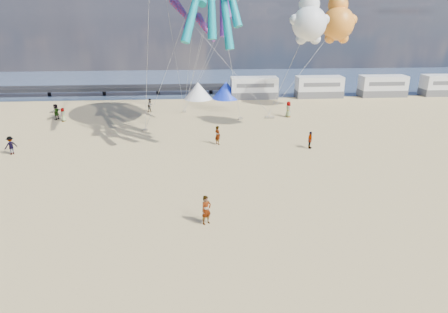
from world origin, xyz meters
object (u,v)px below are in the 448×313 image
(sandbag_b, at_px, (241,119))
(kite_panda, at_px, (309,24))
(motorhome_3, at_px, (445,85))
(motorhome_1, at_px, (319,87))
(sandbag_c, at_px, (267,118))
(windsock_right, at_px, (205,28))
(beachgoer_1, at_px, (150,105))
(beachgoer_3, at_px, (310,140))
(beachgoer_2, at_px, (11,145))
(kite_teddy_orange, at_px, (338,24))
(motorhome_2, at_px, (383,86))
(sandbag_e, at_px, (184,112))
(beachgoer_0, at_px, (288,109))
(beachgoer_4, at_px, (56,112))
(windsock_mid, at_px, (183,12))
(beachgoer_5, at_px, (218,135))
(beachgoer_6, at_px, (63,115))
(sandbag_a, at_px, (145,130))
(tent_white, at_px, (198,91))
(standing_person, at_px, (206,210))
(motorhome_0, at_px, (254,88))
(sandbag_d, at_px, (272,118))
(tent_blue, at_px, (226,90))

(sandbag_b, xyz_separation_m, kite_panda, (5.72, -5.65, 10.58))
(motorhome_3, height_order, kite_panda, kite_panda)
(motorhome_3, relative_size, kite_panda, 1.20)
(motorhome_1, distance_m, sandbag_b, 17.56)
(sandbag_c, distance_m, windsock_right, 12.33)
(beachgoer_1, height_order, windsock_right, windsock_right)
(motorhome_1, height_order, beachgoer_3, motorhome_1)
(motorhome_3, distance_m, sandbag_c, 30.94)
(beachgoer_2, distance_m, kite_teddy_orange, 37.34)
(motorhome_2, relative_size, windsock_right, 1.37)
(sandbag_e, bearing_deg, beachgoer_0, -14.14)
(beachgoer_4, height_order, windsock_mid, windsock_mid)
(beachgoer_2, relative_size, kite_panda, 0.30)
(beachgoer_5, xyz_separation_m, beachgoer_6, (-16.98, 9.64, -0.12))
(motorhome_3, bearing_deg, kite_panda, -145.93)
(sandbag_a, relative_size, sandbag_e, 1.00)
(tent_white, distance_m, standing_person, 35.69)
(motorhome_0, relative_size, motorhome_1, 1.00)
(motorhome_2, distance_m, standing_person, 44.76)
(beachgoer_4, bearing_deg, beachgoer_0, 110.08)
(beachgoer_1, xyz_separation_m, sandbag_d, (14.46, -4.41, -0.72))
(beachgoer_0, bearing_deg, motorhome_3, -77.95)
(tent_white, distance_m, windsock_right, 15.70)
(beachgoer_3, bearing_deg, motorhome_0, 38.10)
(tent_white, xyz_separation_m, sandbag_d, (8.45, -11.75, -1.09))
(tent_white, bearing_deg, sandbag_a, -109.83)
(motorhome_3, distance_m, windsock_mid, 40.81)
(windsock_mid, bearing_deg, beachgoer_2, -166.14)
(tent_blue, bearing_deg, motorhome_0, 0.00)
(tent_blue, relative_size, standing_person, 2.23)
(motorhome_3, height_order, sandbag_c, motorhome_3)
(standing_person, bearing_deg, beachgoer_3, 18.07)
(sandbag_e, xyz_separation_m, windsock_mid, (0.25, -2.53, 11.61))
(sandbag_b, bearing_deg, beachgoer_4, 175.63)
(motorhome_1, bearing_deg, sandbag_a, -145.60)
(motorhome_1, relative_size, sandbag_a, 13.20)
(beachgoer_3, xyz_separation_m, sandbag_a, (-15.59, 6.71, -0.68))
(beachgoer_2, xyz_separation_m, sandbag_d, (25.03, 10.54, -0.71))
(beachgoer_5, height_order, windsock_right, windsock_right)
(standing_person, xyz_separation_m, beachgoer_1, (-6.01, 28.35, -0.07))
(motorhome_1, xyz_separation_m, sandbag_c, (-9.63, -11.65, -1.39))
(beachgoer_0, xyz_separation_m, sandbag_c, (-2.60, -0.52, -0.82))
(beachgoer_6, bearing_deg, beachgoer_4, -114.74)
(sandbag_a, relative_size, sandbag_c, 1.00)
(beachgoer_4, xyz_separation_m, sandbag_e, (14.62, 2.32, -0.80))
(beachgoer_4, distance_m, sandbag_b, 21.26)
(tent_blue, relative_size, beachgoer_2, 2.45)
(sandbag_d, xyz_separation_m, sandbag_e, (-10.28, 3.72, 0.00))
(motorhome_0, height_order, tent_white, motorhome_0)
(beachgoer_3, xyz_separation_m, kite_panda, (0.60, 5.01, 9.91))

